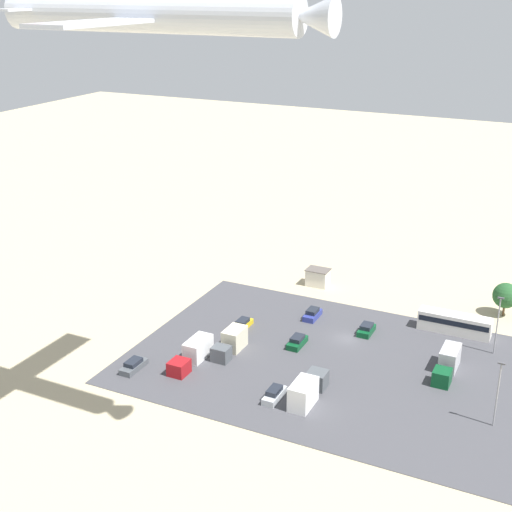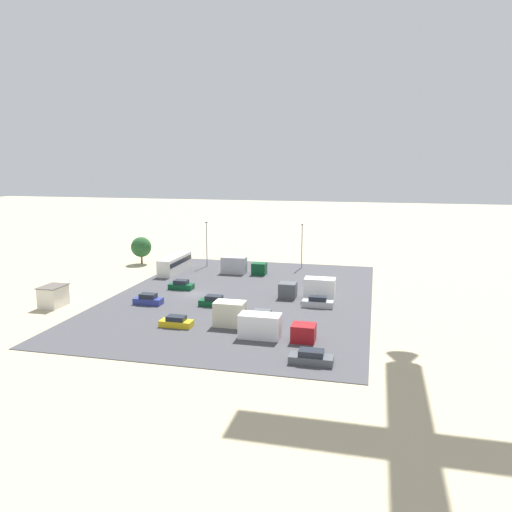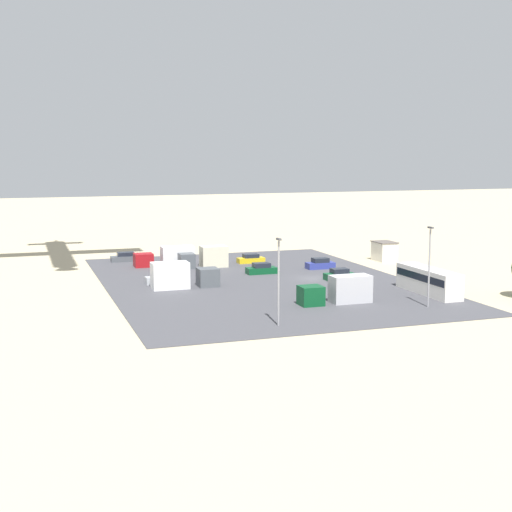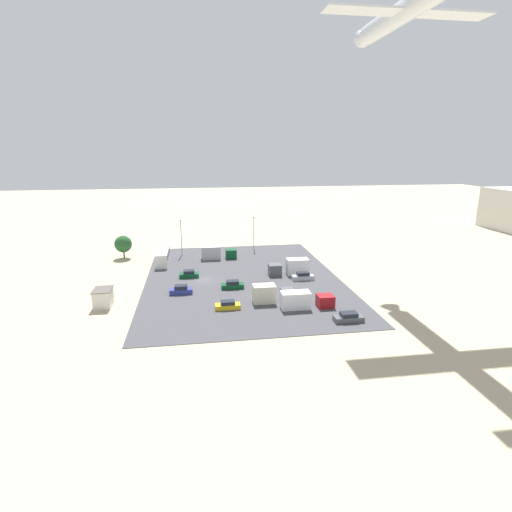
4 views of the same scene
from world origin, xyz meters
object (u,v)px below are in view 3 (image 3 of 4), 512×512
(parked_car_5, at_px, (163,278))
(parked_car_2, at_px, (339,275))
(shed_building, at_px, (384,251))
(parked_truck_3, at_px, (168,257))
(parked_truck_2, at_px, (339,291))
(parked_car_3, at_px, (320,264))
(parked_car_4, at_px, (251,259))
(parked_truck_0, at_px, (181,276))
(parked_truck_1, at_px, (206,258))
(parked_car_0, at_px, (261,269))
(parked_car_1, at_px, (126,257))
(bus, at_px, (429,280))

(parked_car_5, bearing_deg, parked_car_2, 77.58)
(shed_building, relative_size, parked_truck_3, 0.45)
(parked_car_2, distance_m, parked_truck_2, 15.38)
(parked_car_3, xyz_separation_m, parked_car_4, (8.71, 8.08, -0.09))
(parked_car_3, bearing_deg, parked_truck_0, 109.96)
(parked_car_4, relative_size, parked_truck_2, 0.49)
(parked_truck_0, height_order, parked_truck_1, parked_truck_0)
(parked_car_0, relative_size, parked_truck_3, 0.47)
(parked_car_3, relative_size, parked_car_4, 1.00)
(shed_building, distance_m, parked_car_3, 13.79)
(parked_car_2, xyz_separation_m, parked_truck_2, (-13.86, 6.62, 0.80))
(parked_car_4, bearing_deg, parked_car_5, 128.16)
(parked_truck_1, bearing_deg, parked_car_0, -143.48)
(parked_car_1, xyz_separation_m, parked_car_4, (-7.96, -18.46, -0.03))
(shed_building, bearing_deg, parked_car_1, 72.53)
(parked_car_0, distance_m, parked_truck_3, 16.15)
(parked_car_1, relative_size, parked_truck_2, 0.54)
(parked_car_3, relative_size, parked_truck_0, 0.49)
(parked_car_3, bearing_deg, parked_car_0, 98.29)
(parked_car_0, relative_size, parked_truck_1, 0.59)
(shed_building, distance_m, parked_truck_0, 38.47)
(parked_car_2, bearing_deg, parked_truck_2, -25.53)
(parked_car_1, xyz_separation_m, parked_truck_3, (-6.45, -5.53, 0.72))
(shed_building, relative_size, bus, 0.37)
(parked_car_4, bearing_deg, bus, -157.14)
(parked_car_1, relative_size, parked_truck_1, 0.64)
(parked_truck_1, relative_size, parked_truck_2, 0.85)
(parked_car_1, bearing_deg, parked_truck_1, -133.06)
(parked_car_2, bearing_deg, parked_car_3, 171.68)
(bus, distance_m, parked_car_1, 49.69)
(parked_car_3, bearing_deg, parked_truck_3, 64.08)
(parked_car_2, relative_size, parked_car_5, 0.89)
(parked_car_3, xyz_separation_m, parked_truck_2, (-23.46, 8.02, 0.78))
(parked_truck_3, bearing_deg, parked_car_4, -96.64)
(parked_car_4, bearing_deg, parked_car_0, 170.09)
(bus, distance_m, parked_car_5, 34.38)
(shed_building, height_order, parked_car_5, shed_building)
(shed_building, height_order, parked_car_2, shed_building)
(parked_car_1, bearing_deg, parked_truck_3, -139.41)
(parked_car_3, height_order, parked_truck_0, parked_truck_0)
(bus, relative_size, parked_car_3, 2.63)
(bus, relative_size, parked_car_5, 2.46)
(parked_truck_2, bearing_deg, parked_truck_1, 14.60)
(parked_car_5, bearing_deg, parked_truck_3, 165.46)
(parked_car_1, bearing_deg, parked_car_2, -136.26)
(parked_car_1, height_order, parked_truck_3, parked_truck_3)
(parked_car_3, relative_size, parked_truck_3, 0.46)
(bus, xyz_separation_m, parked_car_5, (17.43, 29.62, -1.02))
(parked_car_2, height_order, parked_car_5, parked_car_5)
(parked_truck_0, bearing_deg, shed_building, 109.16)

